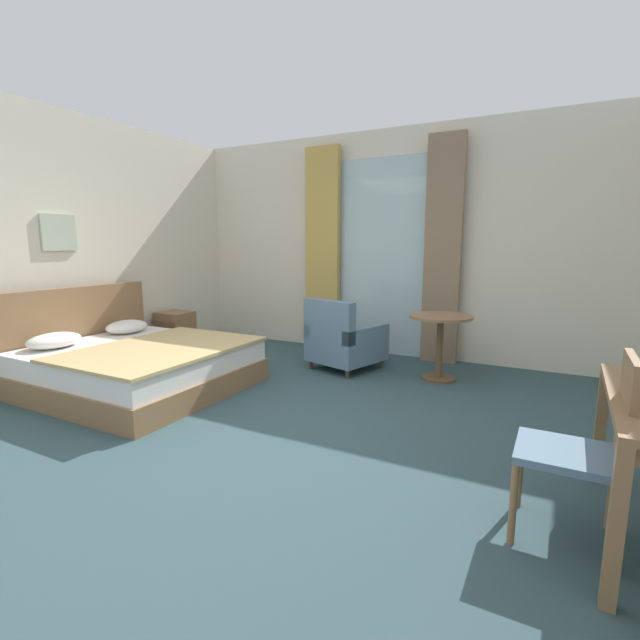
{
  "coord_description": "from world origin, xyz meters",
  "views": [
    {
      "loc": [
        1.95,
        -2.77,
        1.46
      ],
      "look_at": [
        0.18,
        0.6,
        0.81
      ],
      "focal_mm": 25.33,
      "sensor_mm": 36.0,
      "label": 1
    }
  ],
  "objects_px": {
    "nightstand": "(175,332)",
    "bed": "(135,364)",
    "framed_picture": "(59,232)",
    "desk_chair": "(591,442)",
    "round_cafe_table": "(440,332)",
    "armchair_by_window": "(343,341)"
  },
  "relations": [
    {
      "from": "nightstand",
      "to": "armchair_by_window",
      "type": "relative_size",
      "value": 0.61
    },
    {
      "from": "bed",
      "to": "desk_chair",
      "type": "distance_m",
      "value": 4.01
    },
    {
      "from": "desk_chair",
      "to": "framed_picture",
      "type": "bearing_deg",
      "value": 172.35
    },
    {
      "from": "nightstand",
      "to": "round_cafe_table",
      "type": "xyz_separation_m",
      "value": [
        3.47,
        0.39,
        0.25
      ]
    },
    {
      "from": "nightstand",
      "to": "round_cafe_table",
      "type": "distance_m",
      "value": 3.5
    },
    {
      "from": "desk_chair",
      "to": "armchair_by_window",
      "type": "xyz_separation_m",
      "value": [
        -2.36,
        2.29,
        -0.19
      ]
    },
    {
      "from": "armchair_by_window",
      "to": "framed_picture",
      "type": "height_order",
      "value": "framed_picture"
    },
    {
      "from": "desk_chair",
      "to": "round_cafe_table",
      "type": "xyz_separation_m",
      "value": [
        -1.27,
        2.4,
        -0.0
      ]
    },
    {
      "from": "armchair_by_window",
      "to": "framed_picture",
      "type": "bearing_deg",
      "value": -148.4
    },
    {
      "from": "desk_chair",
      "to": "armchair_by_window",
      "type": "height_order",
      "value": "desk_chair"
    },
    {
      "from": "framed_picture",
      "to": "armchair_by_window",
      "type": "bearing_deg",
      "value": 31.6
    },
    {
      "from": "nightstand",
      "to": "bed",
      "type": "bearing_deg",
      "value": -59.5
    },
    {
      "from": "nightstand",
      "to": "desk_chair",
      "type": "height_order",
      "value": "desk_chair"
    },
    {
      "from": "bed",
      "to": "desk_chair",
      "type": "xyz_separation_m",
      "value": [
        3.94,
        -0.67,
        0.27
      ]
    },
    {
      "from": "bed",
      "to": "round_cafe_table",
      "type": "distance_m",
      "value": 3.2
    },
    {
      "from": "armchair_by_window",
      "to": "nightstand",
      "type": "bearing_deg",
      "value": -173.22
    },
    {
      "from": "round_cafe_table",
      "to": "framed_picture",
      "type": "xyz_separation_m",
      "value": [
        -3.72,
        -1.73,
        1.05
      ]
    },
    {
      "from": "nightstand",
      "to": "framed_picture",
      "type": "distance_m",
      "value": 1.88
    },
    {
      "from": "bed",
      "to": "round_cafe_table",
      "type": "bearing_deg",
      "value": 32.89
    },
    {
      "from": "bed",
      "to": "round_cafe_table",
      "type": "xyz_separation_m",
      "value": [
        2.68,
        1.73,
        0.27
      ]
    },
    {
      "from": "desk_chair",
      "to": "framed_picture",
      "type": "relative_size",
      "value": 2.48
    },
    {
      "from": "armchair_by_window",
      "to": "round_cafe_table",
      "type": "bearing_deg",
      "value": 5.84
    }
  ]
}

